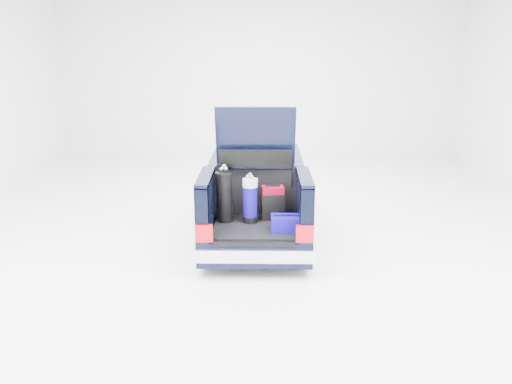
{
  "coord_description": "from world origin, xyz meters",
  "views": [
    {
      "loc": [
        0.14,
        -9.64,
        3.43
      ],
      "look_at": [
        0.0,
        -0.5,
        0.89
      ],
      "focal_mm": 38.0,
      "sensor_mm": 36.0,
      "label": 1
    }
  ],
  "objects_px": {
    "black_golf_bag": "(224,196)",
    "car": "(256,195)",
    "blue_duffel": "(287,223)",
    "red_suitcase": "(273,203)",
    "blue_golf_bag": "(250,200)"
  },
  "relations": [
    {
      "from": "red_suitcase",
      "to": "blue_golf_bag",
      "type": "xyz_separation_m",
      "value": [
        -0.37,
        -0.14,
        0.09
      ]
    },
    {
      "from": "car",
      "to": "black_golf_bag",
      "type": "xyz_separation_m",
      "value": [
        -0.5,
        -1.35,
        0.35
      ]
    },
    {
      "from": "black_golf_bag",
      "to": "blue_duffel",
      "type": "xyz_separation_m",
      "value": [
        1.0,
        -0.43,
        -0.3
      ]
    },
    {
      "from": "car",
      "to": "blue_duffel",
      "type": "height_order",
      "value": "car"
    },
    {
      "from": "car",
      "to": "black_golf_bag",
      "type": "height_order",
      "value": "car"
    },
    {
      "from": "red_suitcase",
      "to": "black_golf_bag",
      "type": "bearing_deg",
      "value": -177.74
    },
    {
      "from": "car",
      "to": "black_golf_bag",
      "type": "relative_size",
      "value": 4.97
    },
    {
      "from": "red_suitcase",
      "to": "blue_duffel",
      "type": "relative_size",
      "value": 1.19
    },
    {
      "from": "car",
      "to": "blue_duffel",
      "type": "relative_size",
      "value": 9.34
    },
    {
      "from": "black_golf_bag",
      "to": "blue_duffel",
      "type": "bearing_deg",
      "value": -1.09
    },
    {
      "from": "car",
      "to": "blue_duffel",
      "type": "bearing_deg",
      "value": -74.32
    },
    {
      "from": "black_golf_bag",
      "to": "car",
      "type": "bearing_deg",
      "value": 92.02
    },
    {
      "from": "blue_duffel",
      "to": "red_suitcase",
      "type": "bearing_deg",
      "value": 111.0
    },
    {
      "from": "red_suitcase",
      "to": "blue_duffel",
      "type": "xyz_separation_m",
      "value": [
        0.22,
        -0.56,
        -0.16
      ]
    },
    {
      "from": "black_golf_bag",
      "to": "blue_golf_bag",
      "type": "bearing_deg",
      "value": 19.9
    }
  ]
}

